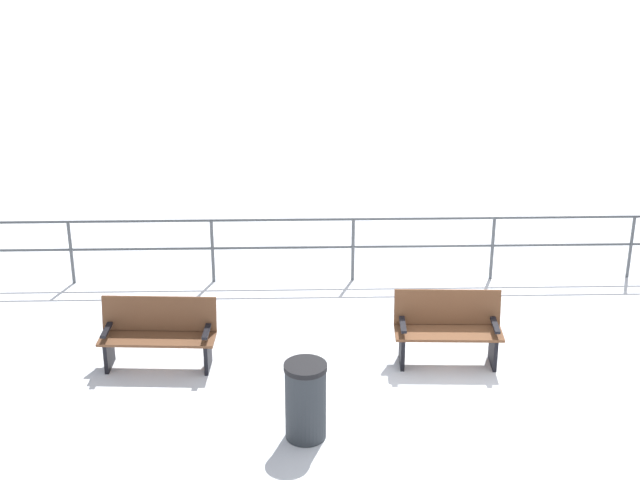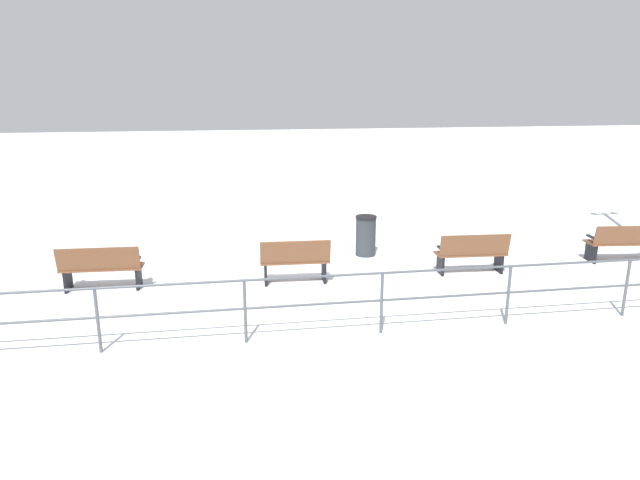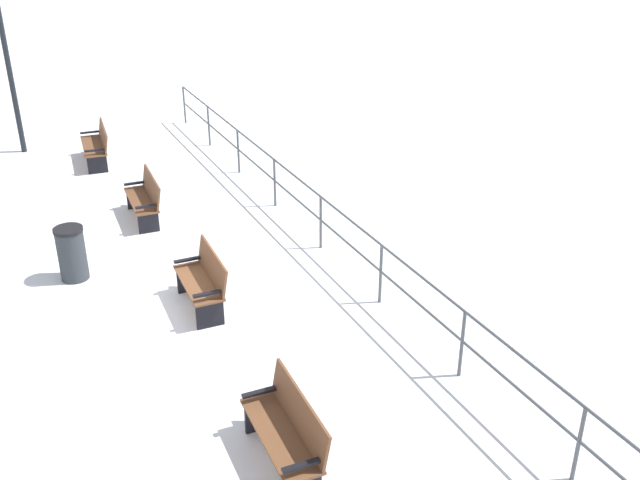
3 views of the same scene
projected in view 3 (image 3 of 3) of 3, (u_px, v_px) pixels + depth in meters
name	position (u px, v px, depth m)	size (l,w,h in m)	color
ground_plane	(193.00, 310.00, 11.46)	(80.00, 80.00, 0.00)	white
bench_nearest	(97.00, 144.00, 17.24)	(0.71, 1.66, 0.88)	brown
bench_second	(145.00, 198.00, 14.33)	(0.57, 1.50, 0.89)	brown
bench_third	(203.00, 280.00, 11.32)	(0.58, 1.40, 0.93)	brown
bench_fourth	(287.00, 430.00, 8.24)	(0.58, 1.55, 0.91)	brown
waterfront_railing	(349.00, 236.00, 12.22)	(0.05, 19.35, 1.03)	#4C5156
trash_bin	(72.00, 253.00, 12.16)	(0.48, 0.48, 0.93)	#2D3338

